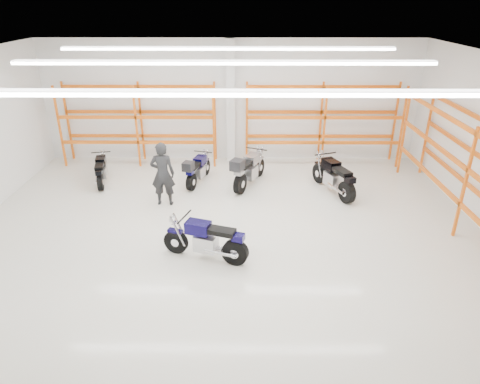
{
  "coord_description": "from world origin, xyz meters",
  "views": [
    {
      "loc": [
        0.45,
        -9.94,
        5.82
      ],
      "look_at": [
        0.38,
        0.5,
        1.03
      ],
      "focal_mm": 32.0,
      "sensor_mm": 36.0,
      "label": 1
    }
  ],
  "objects_px": {
    "motorcycle_back_b": "(197,170)",
    "motorcycle_back_c": "(248,170)",
    "motorcycle_main": "(209,241)",
    "standing_man": "(163,174)",
    "motorcycle_back_a": "(101,171)",
    "motorcycle_back_d": "(335,178)",
    "structural_column": "(231,102)"
  },
  "relations": [
    {
      "from": "motorcycle_back_b",
      "to": "motorcycle_back_c",
      "type": "bearing_deg",
      "value": -6.62
    },
    {
      "from": "motorcycle_main",
      "to": "motorcycle_back_b",
      "type": "distance_m",
      "value": 4.62
    },
    {
      "from": "standing_man",
      "to": "motorcycle_back_a",
      "type": "bearing_deg",
      "value": -33.83
    },
    {
      "from": "motorcycle_main",
      "to": "motorcycle_back_c",
      "type": "distance_m",
      "value": 4.47
    },
    {
      "from": "motorcycle_back_d",
      "to": "motorcycle_back_c",
      "type": "bearing_deg",
      "value": 169.34
    },
    {
      "from": "motorcycle_back_c",
      "to": "motorcycle_back_d",
      "type": "height_order",
      "value": "motorcycle_back_c"
    },
    {
      "from": "motorcycle_main",
      "to": "structural_column",
      "type": "xyz_separation_m",
      "value": [
        0.36,
        6.98,
        1.75
      ]
    },
    {
      "from": "motorcycle_back_c",
      "to": "motorcycle_back_b",
      "type": "bearing_deg",
      "value": 173.38
    },
    {
      "from": "motorcycle_back_a",
      "to": "motorcycle_back_c",
      "type": "height_order",
      "value": "motorcycle_back_c"
    },
    {
      "from": "motorcycle_back_c",
      "to": "standing_man",
      "type": "distance_m",
      "value": 2.91
    },
    {
      "from": "motorcycle_main",
      "to": "standing_man",
      "type": "distance_m",
      "value": 3.46
    },
    {
      "from": "motorcycle_back_b",
      "to": "structural_column",
      "type": "relative_size",
      "value": 0.45
    },
    {
      "from": "motorcycle_main",
      "to": "motorcycle_back_b",
      "type": "relative_size",
      "value": 1.05
    },
    {
      "from": "motorcycle_back_d",
      "to": "standing_man",
      "type": "xyz_separation_m",
      "value": [
        -5.34,
        -0.8,
        0.45
      ]
    },
    {
      "from": "motorcycle_main",
      "to": "structural_column",
      "type": "height_order",
      "value": "structural_column"
    },
    {
      "from": "motorcycle_back_b",
      "to": "motorcycle_back_d",
      "type": "distance_m",
      "value": 4.54
    },
    {
      "from": "motorcycle_back_a",
      "to": "structural_column",
      "type": "bearing_deg",
      "value": 28.6
    },
    {
      "from": "motorcycle_back_d",
      "to": "motorcycle_back_b",
      "type": "bearing_deg",
      "value": 170.87
    },
    {
      "from": "motorcycle_back_b",
      "to": "motorcycle_back_c",
      "type": "distance_m",
      "value": 1.72
    },
    {
      "from": "motorcycle_back_d",
      "to": "structural_column",
      "type": "xyz_separation_m",
      "value": [
        -3.39,
        3.14,
        1.71
      ]
    },
    {
      "from": "motorcycle_back_a",
      "to": "motorcycle_back_b",
      "type": "height_order",
      "value": "motorcycle_back_b"
    },
    {
      "from": "motorcycle_back_c",
      "to": "structural_column",
      "type": "distance_m",
      "value": 3.16
    },
    {
      "from": "motorcycle_main",
      "to": "motorcycle_back_a",
      "type": "xyz_separation_m",
      "value": [
        -3.98,
        4.62,
        -0.06
      ]
    },
    {
      "from": "motorcycle_back_a",
      "to": "motorcycle_back_b",
      "type": "distance_m",
      "value": 3.24
    },
    {
      "from": "structural_column",
      "to": "standing_man",
      "type": "bearing_deg",
      "value": -116.23
    },
    {
      "from": "motorcycle_back_a",
      "to": "motorcycle_back_b",
      "type": "xyz_separation_m",
      "value": [
        3.24,
        -0.06,
        0.06
      ]
    },
    {
      "from": "motorcycle_back_a",
      "to": "structural_column",
      "type": "height_order",
      "value": "structural_column"
    },
    {
      "from": "motorcycle_back_c",
      "to": "standing_man",
      "type": "bearing_deg",
      "value": -152.65
    },
    {
      "from": "motorcycle_back_d",
      "to": "structural_column",
      "type": "distance_m",
      "value": 4.93
    },
    {
      "from": "motorcycle_back_c",
      "to": "motorcycle_back_d",
      "type": "xyz_separation_m",
      "value": [
        2.78,
        -0.52,
        -0.04
      ]
    },
    {
      "from": "motorcycle_back_b",
      "to": "standing_man",
      "type": "height_order",
      "value": "standing_man"
    },
    {
      "from": "motorcycle_main",
      "to": "motorcycle_back_a",
      "type": "bearing_deg",
      "value": 130.75
    }
  ]
}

